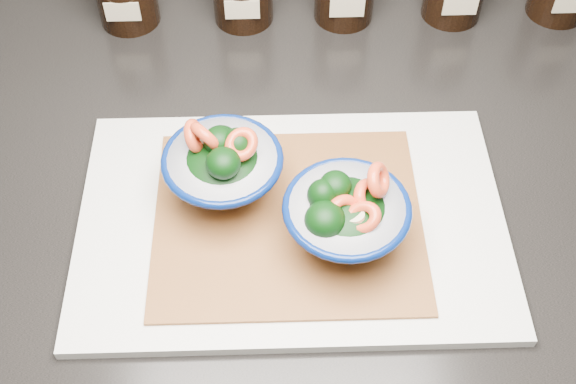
{
  "coord_description": "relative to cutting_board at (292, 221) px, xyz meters",
  "views": [
    {
      "loc": [
        -0.14,
        0.89,
        1.53
      ],
      "look_at": [
        -0.13,
        1.34,
        0.96
      ],
      "focal_mm": 45.0,
      "sensor_mm": 36.0,
      "label": 1
    }
  ],
  "objects": [
    {
      "name": "cabinet",
      "position": [
        0.12,
        0.11,
        -0.48
      ],
      "size": [
        3.43,
        0.58,
        0.86
      ],
      "primitive_type": "cube",
      "color": "black",
      "rests_on": "ground"
    },
    {
      "name": "countertop",
      "position": [
        0.12,
        0.11,
        -0.03
      ],
      "size": [
        3.5,
        0.6,
        0.04
      ],
      "primitive_type": "cube",
      "color": "black",
      "rests_on": "cabinet"
    },
    {
      "name": "cutting_board",
      "position": [
        0.0,
        0.0,
        0.0
      ],
      "size": [
        0.45,
        0.3,
        0.01
      ],
      "primitive_type": "cube",
      "color": "silver",
      "rests_on": "countertop"
    },
    {
      "name": "bamboo_mat",
      "position": [
        -0.0,
        -0.0,
        0.01
      ],
      "size": [
        0.28,
        0.24,
        0.0
      ],
      "primitive_type": "cube",
      "color": "#A96832",
      "rests_on": "cutting_board"
    },
    {
      "name": "bowl_left",
      "position": [
        -0.07,
        0.03,
        0.05
      ],
      "size": [
        0.13,
        0.13,
        0.1
      ],
      "rotation": [
        0.0,
        0.0,
        0.0
      ],
      "color": "white",
      "rests_on": "bamboo_mat"
    },
    {
      "name": "bowl_right",
      "position": [
        0.05,
        -0.03,
        0.05
      ],
      "size": [
        0.13,
        0.13,
        0.1
      ],
      "rotation": [
        0.0,
        0.0,
        -0.19
      ],
      "color": "white",
      "rests_on": "bamboo_mat"
    }
  ]
}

